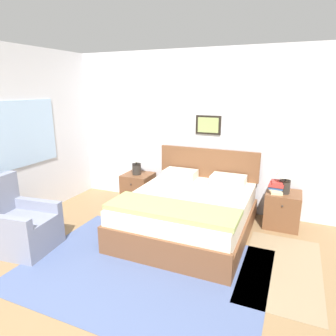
{
  "coord_description": "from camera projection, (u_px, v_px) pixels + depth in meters",
  "views": [
    {
      "loc": [
        1.5,
        -1.56,
        2.01
      ],
      "look_at": [
        0.08,
        1.74,
        1.03
      ],
      "focal_mm": 32.0,
      "sensor_mm": 36.0,
      "label": 1
    }
  ],
  "objects": [
    {
      "name": "book_hardcover_middle",
      "position": [
        276.0,
        189.0,
        4.33
      ],
      "size": [
        0.17,
        0.21,
        0.03
      ],
      "rotation": [
        0.0,
        0.0,
        -0.03
      ],
      "color": "beige",
      "rests_on": "book_thick_bottom"
    },
    {
      "name": "area_rug_bedside",
      "position": [
        281.0,
        268.0,
        3.42
      ],
      "size": [
        0.85,
        1.59,
        0.01
      ],
      "color": "#897556",
      "rests_on": "ground_plane"
    },
    {
      "name": "book_thick_bottom",
      "position": [
        276.0,
        191.0,
        4.34
      ],
      "size": [
        0.2,
        0.26,
        0.04
      ],
      "rotation": [
        0.0,
        0.0,
        0.18
      ],
      "color": "beige",
      "rests_on": "nightstand_by_door"
    },
    {
      "name": "wall_left",
      "position": [
        17.0,
        137.0,
        4.41
      ],
      "size": [
        0.08,
        5.56,
        2.6
      ],
      "color": "silver",
      "rests_on": "ground_plane"
    },
    {
      "name": "table_lamp_by_door",
      "position": [
        286.0,
        172.0,
        4.24
      ],
      "size": [
        0.27,
        0.27,
        0.49
      ],
      "color": "#2D2823",
      "rests_on": "nightstand_by_door"
    },
    {
      "name": "book_paperback_top",
      "position": [
        277.0,
        182.0,
        4.3
      ],
      "size": [
        0.17,
        0.23,
        0.03
      ],
      "rotation": [
        0.0,
        0.0,
        0.13
      ],
      "color": "#B7332D",
      "rests_on": "book_slim_near_top"
    },
    {
      "name": "nightstand_by_door",
      "position": [
        282.0,
        209.0,
        4.41
      ],
      "size": [
        0.49,
        0.5,
        0.52
      ],
      "color": "brown",
      "rests_on": "ground_plane"
    },
    {
      "name": "table_lamp_near_window",
      "position": [
        136.0,
        157.0,
        5.17
      ],
      "size": [
        0.27,
        0.27,
        0.49
      ],
      "color": "#2D2823",
      "rests_on": "nightstand_near_window"
    },
    {
      "name": "bed",
      "position": [
        189.0,
        212.0,
        4.22
      ],
      "size": [
        1.65,
        1.95,
        1.04
      ],
      "color": "brown",
      "rests_on": "ground_plane"
    },
    {
      "name": "book_slim_near_top",
      "position": [
        277.0,
        185.0,
        4.31
      ],
      "size": [
        0.21,
        0.24,
        0.04
      ],
      "rotation": [
        0.0,
        0.0,
        -0.04
      ],
      "color": "#B7332D",
      "rests_on": "book_novel_upper"
    },
    {
      "name": "book_novel_upper",
      "position": [
        276.0,
        187.0,
        4.32
      ],
      "size": [
        0.21,
        0.21,
        0.04
      ],
      "rotation": [
        0.0,
        0.0,
        -0.06
      ],
      "color": "#335693",
      "rests_on": "book_hardcover_middle"
    },
    {
      "name": "armchair",
      "position": [
        18.0,
        226.0,
        3.79
      ],
      "size": [
        0.86,
        0.74,
        0.92
      ],
      "rotation": [
        0.0,
        0.0,
        -1.45
      ],
      "color": "gray",
      "rests_on": "ground_plane"
    },
    {
      "name": "wall_back",
      "position": [
        198.0,
        131.0,
        4.97
      ],
      "size": [
        6.88,
        0.09,
        2.6
      ],
      "color": "silver",
      "rests_on": "ground_plane"
    },
    {
      "name": "nightstand_near_window",
      "position": [
        138.0,
        188.0,
        5.34
      ],
      "size": [
        0.49,
        0.5,
        0.52
      ],
      "color": "brown",
      "rests_on": "ground_plane"
    },
    {
      "name": "area_rug_main",
      "position": [
        143.0,
        268.0,
        3.42
      ],
      "size": [
        2.72,
        1.99,
        0.01
      ],
      "color": "#47567F",
      "rests_on": "ground_plane"
    }
  ]
}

